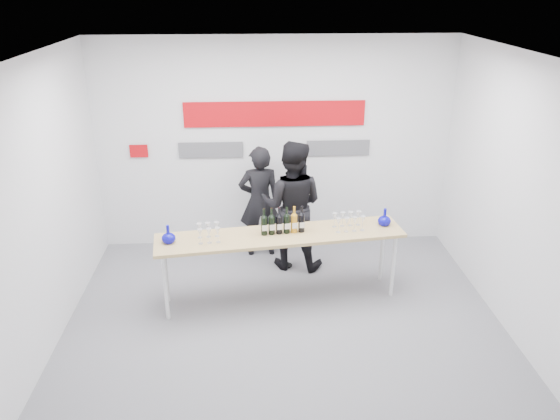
{
  "coord_description": "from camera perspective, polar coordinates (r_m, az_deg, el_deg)",
  "views": [
    {
      "loc": [
        -0.35,
        -5.44,
        3.67
      ],
      "look_at": [
        -0.01,
        0.47,
        1.15
      ],
      "focal_mm": 35.0,
      "sensor_mm": 36.0,
      "label": 1
    }
  ],
  "objects": [
    {
      "name": "ground",
      "position": [
        6.57,
        0.34,
        -10.88
      ],
      "size": [
        5.0,
        5.0,
        0.0
      ],
      "primitive_type": "plane",
      "color": "slate",
      "rests_on": "ground"
    },
    {
      "name": "wine_bottles",
      "position": [
        6.41,
        0.31,
        -1.09
      ],
      "size": [
        0.53,
        0.14,
        0.33
      ],
      "rotation": [
        0.0,
        0.0,
        0.13
      ],
      "color": "black",
      "rests_on": "tasting_table"
    },
    {
      "name": "back_wall",
      "position": [
        7.76,
        -0.56,
        6.82
      ],
      "size": [
        5.0,
        0.04,
        3.0
      ],
      "primitive_type": "cube",
      "color": "silver",
      "rests_on": "ground"
    },
    {
      "name": "mic_stand",
      "position": [
        7.39,
        0.68,
        -3.0
      ],
      "size": [
        0.16,
        0.16,
        1.39
      ],
      "rotation": [
        0.0,
        0.0,
        0.12
      ],
      "color": "black",
      "rests_on": "ground"
    },
    {
      "name": "presenter_left",
      "position": [
        7.61,
        -2.14,
        0.88
      ],
      "size": [
        0.61,
        0.42,
        1.6
      ],
      "primitive_type": "imported",
      "rotation": [
        0.0,
        0.0,
        3.21
      ],
      "color": "black",
      "rests_on": "ground"
    },
    {
      "name": "glasses_right",
      "position": [
        6.61,
        7.18,
        -1.21
      ],
      "size": [
        0.38,
        0.26,
        0.18
      ],
      "color": "silver",
      "rests_on": "tasting_table"
    },
    {
      "name": "signage",
      "position": [
        7.65,
        -0.98,
        8.95
      ],
      "size": [
        3.38,
        0.02,
        0.79
      ],
      "color": "#B9070E",
      "rests_on": "back_wall"
    },
    {
      "name": "decanter_right",
      "position": [
        6.77,
        10.88,
        -0.71
      ],
      "size": [
        0.16,
        0.16,
        0.21
      ],
      "primitive_type": null,
      "color": "#0A089E",
      "rests_on": "tasting_table"
    },
    {
      "name": "glasses_left",
      "position": [
        6.33,
        -7.47,
        -2.37
      ],
      "size": [
        0.28,
        0.25,
        0.18
      ],
      "color": "silver",
      "rests_on": "tasting_table"
    },
    {
      "name": "decanter_left",
      "position": [
        6.34,
        -11.6,
        -2.47
      ],
      "size": [
        0.16,
        0.16,
        0.21
      ],
      "primitive_type": null,
      "color": "#0A089E",
      "rests_on": "tasting_table"
    },
    {
      "name": "presenter_right",
      "position": [
        7.25,
        1.25,
        0.46
      ],
      "size": [
        1.0,
        0.86,
        1.77
      ],
      "primitive_type": "imported",
      "rotation": [
        0.0,
        0.0,
        2.89
      ],
      "color": "black",
      "rests_on": "ground"
    },
    {
      "name": "tasting_table",
      "position": [
        6.48,
        0.05,
        -3.06
      ],
      "size": [
        2.99,
        0.96,
        0.88
      ],
      "rotation": [
        0.0,
        0.0,
        0.13
      ],
      "color": "tan",
      "rests_on": "ground"
    }
  ]
}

